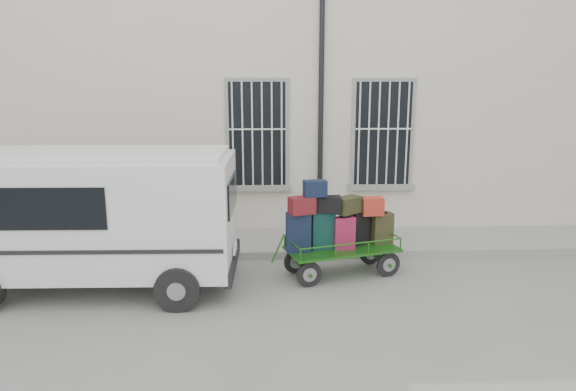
# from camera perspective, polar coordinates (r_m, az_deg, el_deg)

# --- Properties ---
(ground) EXTENTS (80.00, 80.00, 0.00)m
(ground) POSITION_cam_1_polar(r_m,az_deg,el_deg) (8.67, -0.95, -10.13)
(ground) COLOR slate
(ground) RESTS_ON ground
(building) EXTENTS (24.00, 5.15, 6.00)m
(building) POSITION_cam_1_polar(r_m,az_deg,el_deg) (13.51, -1.52, 11.03)
(building) COLOR beige
(building) RESTS_ON ground
(sidewalk) EXTENTS (24.00, 1.70, 0.15)m
(sidewalk) POSITION_cam_1_polar(r_m,az_deg,el_deg) (10.71, -1.22, -5.24)
(sidewalk) COLOR gray
(sidewalk) RESTS_ON ground
(luggage_cart) EXTENTS (2.30, 1.38, 1.73)m
(luggage_cart) POSITION_cam_1_polar(r_m,az_deg,el_deg) (8.97, 5.62, -3.73)
(luggage_cart) COLOR black
(luggage_cart) RESTS_ON ground
(van) EXTENTS (4.54, 2.11, 2.27)m
(van) POSITION_cam_1_polar(r_m,az_deg,el_deg) (8.83, -20.65, -1.68)
(van) COLOR white
(van) RESTS_ON ground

